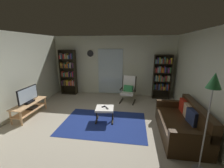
{
  "coord_description": "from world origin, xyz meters",
  "views": [
    {
      "loc": [
        0.94,
        -3.64,
        2.2
      ],
      "look_at": [
        0.29,
        0.71,
        1.04
      ],
      "focal_mm": 23.69,
      "sensor_mm": 36.0,
      "label": 1
    }
  ],
  "objects_px": {
    "bookshelf_near_tv": "(68,71)",
    "leather_sofa": "(182,124)",
    "floor_lamp_by_sofa": "(213,91)",
    "cell_phone": "(104,107)",
    "lounge_armchair": "(128,88)",
    "tv_stand": "(30,107)",
    "television": "(28,96)",
    "ottoman": "(105,110)",
    "tv_remote": "(107,108)",
    "wall_clock": "(90,53)",
    "bookshelf_near_sofa": "(162,75)"
  },
  "relations": [
    {
      "from": "bookshelf_near_tv",
      "to": "leather_sofa",
      "type": "distance_m",
      "value": 5.06
    },
    {
      "from": "bookshelf_near_tv",
      "to": "floor_lamp_by_sofa",
      "type": "distance_m",
      "value": 5.7
    },
    {
      "from": "cell_phone",
      "to": "lounge_armchair",
      "type": "bearing_deg",
      "value": 107.59
    },
    {
      "from": "tv_stand",
      "to": "television",
      "type": "distance_m",
      "value": 0.39
    },
    {
      "from": "cell_phone",
      "to": "television",
      "type": "bearing_deg",
      "value": -137.87
    },
    {
      "from": "lounge_armchair",
      "to": "ottoman",
      "type": "xyz_separation_m",
      "value": [
        -0.62,
        -1.74,
        -0.19
      ]
    },
    {
      "from": "ottoman",
      "to": "cell_phone",
      "type": "distance_m",
      "value": 0.11
    },
    {
      "from": "leather_sofa",
      "to": "tv_remote",
      "type": "relative_size",
      "value": 12.59
    },
    {
      "from": "tv_stand",
      "to": "cell_phone",
      "type": "relative_size",
      "value": 9.1
    },
    {
      "from": "cell_phone",
      "to": "wall_clock",
      "type": "height_order",
      "value": "wall_clock"
    },
    {
      "from": "lounge_armchair",
      "to": "cell_phone",
      "type": "xyz_separation_m",
      "value": [
        -0.66,
        -1.67,
        -0.11
      ]
    },
    {
      "from": "cell_phone",
      "to": "leather_sofa",
      "type": "bearing_deg",
      "value": 25.91
    },
    {
      "from": "bookshelf_near_tv",
      "to": "cell_phone",
      "type": "relative_size",
      "value": 14.38
    },
    {
      "from": "leather_sofa",
      "to": "lounge_armchair",
      "type": "relative_size",
      "value": 1.77
    },
    {
      "from": "cell_phone",
      "to": "floor_lamp_by_sofa",
      "type": "height_order",
      "value": "floor_lamp_by_sofa"
    },
    {
      "from": "ottoman",
      "to": "tv_remote",
      "type": "height_order",
      "value": "tv_remote"
    },
    {
      "from": "leather_sofa",
      "to": "floor_lamp_by_sofa",
      "type": "bearing_deg",
      "value": -90.57
    },
    {
      "from": "leather_sofa",
      "to": "television",
      "type": "bearing_deg",
      "value": 175.21
    },
    {
      "from": "ottoman",
      "to": "cell_phone",
      "type": "xyz_separation_m",
      "value": [
        -0.04,
        0.06,
        0.08
      ]
    },
    {
      "from": "tv_remote",
      "to": "tv_stand",
      "type": "bearing_deg",
      "value": 148.11
    },
    {
      "from": "tv_remote",
      "to": "cell_phone",
      "type": "height_order",
      "value": "tv_remote"
    },
    {
      "from": "lounge_armchair",
      "to": "floor_lamp_by_sofa",
      "type": "bearing_deg",
      "value": -66.56
    },
    {
      "from": "bookshelf_near_sofa",
      "to": "wall_clock",
      "type": "bearing_deg",
      "value": 176.71
    },
    {
      "from": "bookshelf_near_tv",
      "to": "lounge_armchair",
      "type": "height_order",
      "value": "bookshelf_near_tv"
    },
    {
      "from": "bookshelf_near_sofa",
      "to": "lounge_armchair",
      "type": "xyz_separation_m",
      "value": [
        -1.36,
        -0.59,
        -0.46
      ]
    },
    {
      "from": "tv_stand",
      "to": "ottoman",
      "type": "height_order",
      "value": "tv_stand"
    },
    {
      "from": "bookshelf_near_sofa",
      "to": "tv_remote",
      "type": "bearing_deg",
      "value": -128.86
    },
    {
      "from": "leather_sofa",
      "to": "ottoman",
      "type": "distance_m",
      "value": 2.1
    },
    {
      "from": "leather_sofa",
      "to": "lounge_armchair",
      "type": "xyz_separation_m",
      "value": [
        -1.43,
        2.17,
        0.23
      ]
    },
    {
      "from": "ottoman",
      "to": "wall_clock",
      "type": "xyz_separation_m",
      "value": [
        -1.13,
        2.5,
        1.51
      ]
    },
    {
      "from": "leather_sofa",
      "to": "cell_phone",
      "type": "xyz_separation_m",
      "value": [
        -2.1,
        0.5,
        0.12
      ]
    },
    {
      "from": "bookshelf_near_tv",
      "to": "ottoman",
      "type": "height_order",
      "value": "bookshelf_near_tv"
    },
    {
      "from": "bookshelf_near_sofa",
      "to": "ottoman",
      "type": "relative_size",
      "value": 3.24
    },
    {
      "from": "tv_stand",
      "to": "television",
      "type": "xyz_separation_m",
      "value": [
        0.0,
        -0.01,
        0.39
      ]
    },
    {
      "from": "bookshelf_near_tv",
      "to": "tv_remote",
      "type": "height_order",
      "value": "bookshelf_near_tv"
    },
    {
      "from": "tv_stand",
      "to": "cell_phone",
      "type": "bearing_deg",
      "value": 2.58
    },
    {
      "from": "bookshelf_near_tv",
      "to": "leather_sofa",
      "type": "xyz_separation_m",
      "value": [
        4.19,
        -2.74,
        -0.75
      ]
    },
    {
      "from": "bookshelf_near_sofa",
      "to": "leather_sofa",
      "type": "height_order",
      "value": "bookshelf_near_sofa"
    },
    {
      "from": "leather_sofa",
      "to": "cell_phone",
      "type": "height_order",
      "value": "leather_sofa"
    },
    {
      "from": "television",
      "to": "wall_clock",
      "type": "relative_size",
      "value": 2.89
    },
    {
      "from": "tv_stand",
      "to": "lounge_armchair",
      "type": "relative_size",
      "value": 1.25
    },
    {
      "from": "floor_lamp_by_sofa",
      "to": "bookshelf_near_sofa",
      "type": "bearing_deg",
      "value": 90.97
    },
    {
      "from": "tv_remote",
      "to": "cell_phone",
      "type": "xyz_separation_m",
      "value": [
        -0.12,
        0.1,
        -0.0
      ]
    },
    {
      "from": "tv_stand",
      "to": "bookshelf_near_tv",
      "type": "xyz_separation_m",
      "value": [
        0.28,
        2.35,
        0.75
      ]
    },
    {
      "from": "bookshelf_near_tv",
      "to": "tv_stand",
      "type": "bearing_deg",
      "value": -96.76
    },
    {
      "from": "tv_remote",
      "to": "wall_clock",
      "type": "distance_m",
      "value": 3.15
    },
    {
      "from": "television",
      "to": "lounge_armchair",
      "type": "distance_m",
      "value": 3.53
    },
    {
      "from": "bookshelf_near_tv",
      "to": "lounge_armchair",
      "type": "relative_size",
      "value": 1.97
    },
    {
      "from": "television",
      "to": "wall_clock",
      "type": "height_order",
      "value": "wall_clock"
    },
    {
      "from": "bookshelf_near_tv",
      "to": "wall_clock",
      "type": "bearing_deg",
      "value": 11.02
    }
  ]
}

